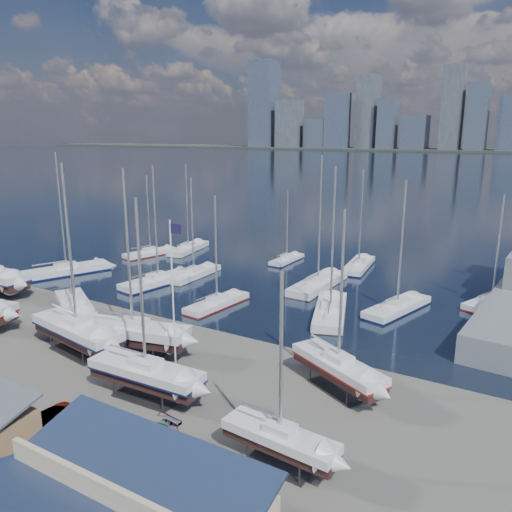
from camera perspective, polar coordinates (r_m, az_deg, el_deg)
The scene contains 23 objects.
ground at distance 47.05m, azimuth -15.53°, elevation -11.29°, with size 1400.00×1400.00×0.00m, color #605E59.
water at distance 340.96m, azimuth 25.67°, elevation 9.20°, with size 1400.00×600.00×0.40m, color #19243B.
sailboat_cradle_2 at distance 55.06m, azimuth -19.93°, elevation -5.57°, with size 9.70×7.25×15.80m.
sailboat_cradle_3 at distance 48.61m, azimuth -19.78°, elevation -8.05°, with size 11.04×4.60×17.21m.
sailboat_cradle_4 at distance 46.88m, azimuth -13.86°, elevation -8.46°, with size 10.70×5.12×16.78m.
sailboat_cradle_5 at distance 39.41m, azimuth -12.47°, elevation -12.95°, with size 9.52×2.99×15.30m.
sailboat_cradle_6 at distance 40.06m, azimuth 9.37°, elevation -12.42°, with size 8.93×6.21×14.33m.
sailboat_cradle_7 at distance 31.70m, azimuth 2.76°, elevation -20.12°, with size 7.50×2.61×12.32m.
sailboat_moored_0 at distance 76.17m, azimuth -20.82°, elevation -1.73°, with size 7.67×12.35×17.91m.
sailboat_moored_1 at distance 83.78m, azimuth -11.97°, elevation 0.24°, with size 4.89×9.50×13.67m.
sailboat_moored_2 at distance 85.73m, azimuth -7.72°, elevation 0.74°, with size 4.56×10.48×15.31m.
sailboat_moored_3 at distance 67.73m, azimuth -11.10°, elevation -2.95°, with size 4.88×11.37×16.46m.
sailboat_moored_4 at distance 70.31m, azimuth -7.12°, elevation -2.16°, with size 2.74×9.57×14.42m.
sailboat_moored_5 at distance 77.97m, azimuth 3.53°, elevation -0.48°, with size 2.40×7.88×11.70m.
sailboat_moored_6 at distance 58.22m, azimuth -4.47°, elevation -5.53°, with size 3.52×9.27×13.53m.
sailboat_moored_7 at distance 65.49m, azimuth 7.09°, elevation -3.36°, with size 3.68×11.89×17.80m.
sailboat_moored_8 at distance 75.57m, azimuth 11.64°, elevation -1.22°, with size 4.05×10.55×15.38m.
sailboat_moored_9 at distance 55.82m, azimuth 8.48°, elevation -6.50°, with size 6.65×11.72×17.07m.
sailboat_moored_10 at distance 58.78m, azimuth 15.82°, elevation -5.84°, with size 5.50×10.76×15.49m.
sailboat_moored_11 at distance 64.75m, azimuth 25.32°, elevation -4.85°, with size 5.78×9.38×13.59m.
car_c at distance 37.96m, azimuth -23.03°, elevation -17.23°, with size 2.27×4.93×1.37m, color gray.
car_d at distance 33.69m, azimuth -13.25°, elevation -20.45°, with size 2.27×5.57×1.62m, color gray.
flagpole at distance 40.37m, azimuth -9.41°, elevation -3.60°, with size 1.15×0.12×13.09m.
Camera 1 is at (31.52, -38.92, 19.60)m, focal length 35.00 mm.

